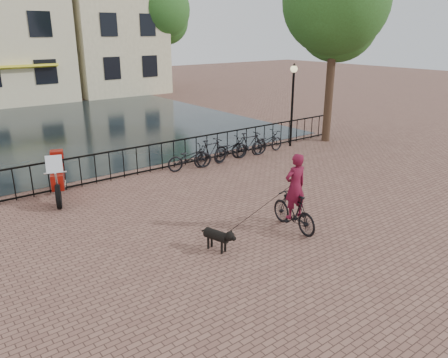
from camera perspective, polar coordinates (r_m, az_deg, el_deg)
ground at (r=9.72m, az=11.04°, el=-11.31°), size 100.00×100.00×0.00m
canal_water at (r=24.12m, az=-21.27°, el=6.04°), size 20.00×20.00×0.00m
railing at (r=15.51m, az=-11.32°, el=2.31°), size 20.00×0.05×1.02m
canal_house_right at (r=38.50m, az=-15.62°, el=20.94°), size 7.00×9.00×13.30m
tree_near_right at (r=20.21m, az=14.44°, el=21.58°), size 4.48×4.48×8.24m
tree_far_right at (r=37.34m, az=-8.37°, el=21.02°), size 4.76×4.76×8.76m
lamp_post at (r=19.03m, az=8.99°, el=11.25°), size 0.30×0.30×3.45m
cyclist at (r=11.05m, az=9.20°, el=-2.29°), size 0.79×1.75×2.34m
dog at (r=10.11m, az=-0.97°, el=-7.76°), size 0.51×0.92×0.59m
motorcycle at (r=13.94m, az=-20.95°, el=0.83°), size 1.24×2.33×1.62m
parked_bike_0 at (r=15.87m, az=-4.52°, el=2.80°), size 1.79×0.85×0.90m
parked_bike_1 at (r=16.37m, az=-1.73°, el=3.53°), size 1.71×0.66×1.00m
parked_bike_2 at (r=16.94m, az=0.88°, el=3.89°), size 1.76×0.73×0.90m
parked_bike_3 at (r=17.51m, az=3.33°, el=4.53°), size 1.71×0.68×1.00m
parked_bike_4 at (r=18.14m, az=5.61°, el=4.82°), size 1.74×0.67×0.90m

